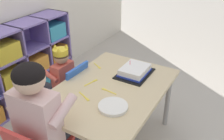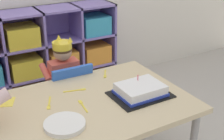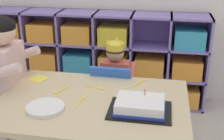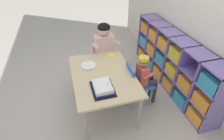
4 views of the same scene
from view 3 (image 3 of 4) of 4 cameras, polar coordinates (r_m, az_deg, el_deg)
storage_cubby_shelf at (r=3.07m, az=-3.18°, el=1.72°), size 2.13×0.32×0.89m
activity_table at (r=1.85m, az=-3.80°, el=-7.44°), size 1.14×0.80×0.62m
classroom_chair_blue at (r=2.33m, az=0.25°, el=-5.07°), size 0.32×0.36×0.69m
child_with_crown at (r=2.38m, az=0.78°, el=-1.11°), size 0.30×0.31×0.85m
classroom_chair_adult_side at (r=2.29m, az=-19.43°, el=-6.05°), size 0.36×0.34×0.68m
adult_helper_seated at (r=2.15m, az=-17.55°, el=-0.93°), size 0.44×0.42×1.07m
birthday_cake_on_tray at (r=1.70m, az=5.25°, el=-6.74°), size 0.35×0.26×0.11m
paper_plate_stack at (r=1.76m, az=-12.34°, el=-6.93°), size 0.21×0.21×0.02m
paper_napkin_square at (r=2.17m, az=-13.60°, el=-1.57°), size 0.14×0.14×0.00m
fork_at_table_front_edge at (r=2.05m, az=5.03°, el=-2.48°), size 0.08×0.12×0.00m
fork_near_child_seat at (r=1.83m, az=-5.77°, el=-5.65°), size 0.03×0.14×0.00m
fork_near_cake_tray at (r=1.97m, az=-9.37°, el=-3.72°), size 0.07×0.14×0.00m
fork_by_napkin at (r=1.98m, az=-3.14°, el=-3.31°), size 0.14×0.05×0.00m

